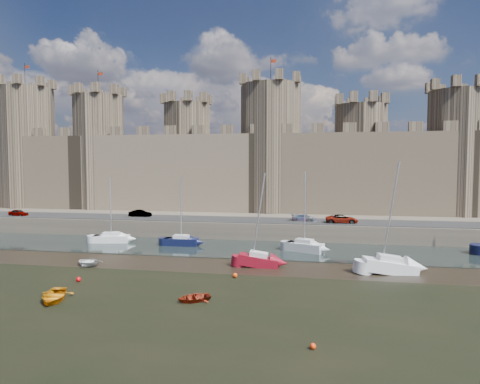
% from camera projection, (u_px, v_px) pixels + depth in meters
% --- Properties ---
extents(ground, '(160.00, 160.00, 0.00)m').
position_uv_depth(ground, '(175.00, 310.00, 32.63)').
color(ground, black).
rests_on(ground, ground).
extents(seaweed_patch, '(70.00, 34.00, 0.01)m').
position_uv_depth(seaweed_patch, '(143.00, 341.00, 26.74)').
color(seaweed_patch, black).
rests_on(seaweed_patch, ground).
extents(water_channel, '(160.00, 12.00, 0.08)m').
position_uv_depth(water_channel, '(235.00, 248.00, 56.19)').
color(water_channel, black).
rests_on(water_channel, ground).
extents(quay, '(160.00, 60.00, 2.50)m').
position_uv_depth(quay, '(267.00, 210.00, 91.45)').
color(quay, '#4C443A').
rests_on(quay, ground).
extents(road, '(160.00, 7.00, 0.10)m').
position_uv_depth(road, '(247.00, 220.00, 65.84)').
color(road, black).
rests_on(road, quay).
extents(castle, '(108.50, 11.00, 29.00)m').
position_uv_depth(castle, '(256.00, 161.00, 79.12)').
color(castle, '#42382B').
rests_on(castle, quay).
extents(car_0, '(3.47, 1.79, 1.13)m').
position_uv_depth(car_0, '(18.00, 213.00, 71.00)').
color(car_0, gray).
rests_on(car_0, quay).
extents(car_1, '(3.67, 1.45, 1.19)m').
position_uv_depth(car_1, '(140.00, 213.00, 69.61)').
color(car_1, gray).
rests_on(car_1, quay).
extents(car_2, '(3.88, 1.85, 1.09)m').
position_uv_depth(car_2, '(304.00, 218.00, 64.38)').
color(car_2, gray).
rests_on(car_2, quay).
extents(car_3, '(4.76, 2.43, 1.29)m').
position_uv_depth(car_3, '(342.00, 219.00, 62.08)').
color(car_3, gray).
rests_on(car_3, quay).
extents(sailboat_0, '(5.17, 2.83, 9.14)m').
position_uv_depth(sailboat_0, '(111.00, 238.00, 60.34)').
color(sailboat_0, silver).
rests_on(sailboat_0, ground).
extents(sailboat_1, '(4.59, 1.85, 9.14)m').
position_uv_depth(sailboat_1, '(181.00, 241.00, 58.03)').
color(sailboat_1, black).
rests_on(sailboat_1, ground).
extents(sailboat_2, '(5.05, 3.42, 10.16)m').
position_uv_depth(sailboat_2, '(304.00, 246.00, 53.92)').
color(sailboat_2, silver).
rests_on(sailboat_2, ground).
extents(sailboat_4, '(4.40, 1.80, 10.21)m').
position_uv_depth(sailboat_4, '(259.00, 260.00, 46.31)').
color(sailboat_4, maroon).
rests_on(sailboat_4, ground).
extents(sailboat_5, '(5.56, 2.82, 11.47)m').
position_uv_depth(sailboat_5, '(390.00, 265.00, 43.53)').
color(sailboat_5, white).
rests_on(sailboat_5, ground).
extents(dinghy_0, '(3.73, 4.41, 0.78)m').
position_uv_depth(dinghy_0, '(54.00, 296.00, 34.64)').
color(dinghy_0, '#C7740B').
rests_on(dinghy_0, ground).
extents(dinghy_4, '(3.37, 3.17, 0.57)m').
position_uv_depth(dinghy_4, '(194.00, 298.00, 34.53)').
color(dinghy_4, maroon).
rests_on(dinghy_4, ground).
extents(dinghy_6, '(4.20, 3.93, 0.71)m').
position_uv_depth(dinghy_6, '(87.00, 262.00, 46.92)').
color(dinghy_6, silver).
rests_on(dinghy_6, ground).
extents(buoy_1, '(0.47, 0.47, 0.47)m').
position_uv_depth(buoy_1, '(79.00, 279.00, 40.35)').
color(buoy_1, red).
rests_on(buoy_1, ground).
extents(buoy_2, '(0.38, 0.38, 0.38)m').
position_uv_depth(buoy_2, '(313.00, 346.00, 25.60)').
color(buoy_2, '#F8350B').
rests_on(buoy_2, ground).
extents(buoy_3, '(0.48, 0.48, 0.48)m').
position_uv_depth(buoy_3, '(235.00, 275.00, 41.80)').
color(buoy_3, '#F63F0A').
rests_on(buoy_3, ground).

